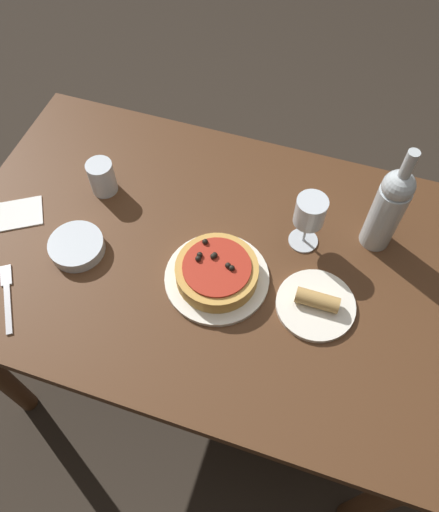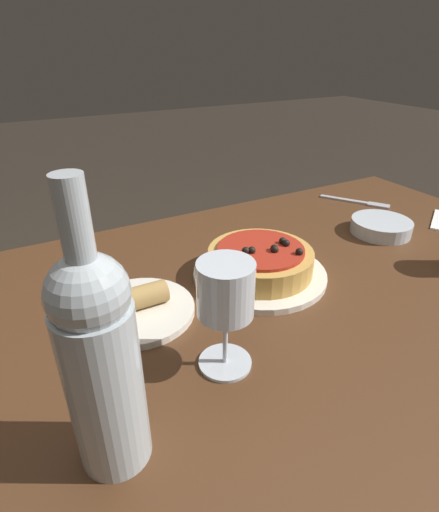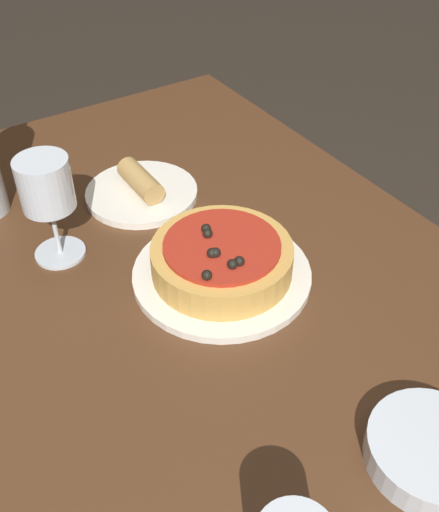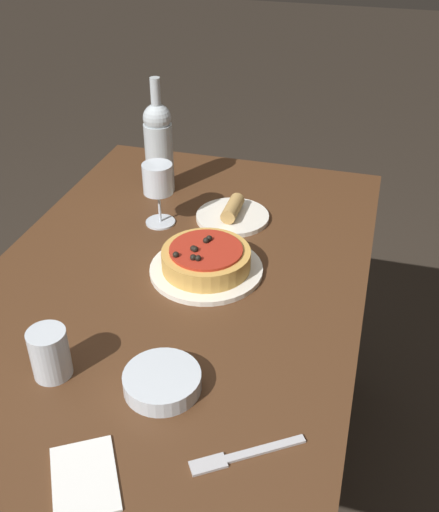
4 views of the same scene
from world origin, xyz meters
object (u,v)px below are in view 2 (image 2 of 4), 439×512
object	(u,v)px
pizza	(260,260)
wine_glass	(226,295)
side_bowl	(381,227)
fork	(359,202)
dining_table	(295,331)
wine_bottle	(101,361)
side_plate	(138,307)
dinner_plate	(259,274)

from	to	relation	value
pizza	wine_glass	size ratio (longest dim) A/B	1.22
pizza	wine_glass	world-z (taller)	wine_glass
wine_glass	side_bowl	distance (m)	0.57
side_bowl	fork	size ratio (longest dim) A/B	0.82
dining_table	fork	size ratio (longest dim) A/B	7.69
wine_bottle	side_bowl	size ratio (longest dim) A/B	2.30
wine_bottle	side_plate	distance (m)	0.28
wine_bottle	fork	world-z (taller)	wine_bottle
side_bowl	side_plate	bearing A→B (deg)	-177.00
side_bowl	side_plate	world-z (taller)	side_plate
dining_table	side_plate	size ratio (longest dim) A/B	6.91
wine_glass	dinner_plate	bearing A→B (deg)	45.11
fork	side_plate	world-z (taller)	side_plate
side_bowl	dining_table	bearing A→B (deg)	-163.41
wine_glass	wine_bottle	bearing A→B (deg)	-160.26
dinner_plate	wine_bottle	xyz separation A→B (m)	(-0.34, -0.23, 0.13)
dinner_plate	fork	xyz separation A→B (m)	(0.46, 0.19, -0.00)
fork	side_plate	bearing A→B (deg)	-107.98
wine_glass	side_bowl	xyz separation A→B (m)	(0.53, 0.20, -0.10)
dinner_plate	wine_bottle	distance (m)	0.43
dining_table	side_plate	distance (m)	0.32
pizza	wine_bottle	distance (m)	0.42
pizza	side_bowl	size ratio (longest dim) A/B	1.44
wine_glass	wine_bottle	distance (m)	0.18
dinner_plate	wine_bottle	bearing A→B (deg)	-145.63
dining_table	side_bowl	size ratio (longest dim) A/B	9.42
dining_table	pizza	xyz separation A→B (m)	(-0.05, 0.06, 0.14)
side_bowl	fork	xyz separation A→B (m)	(0.10, 0.17, -0.01)
dining_table	pizza	world-z (taller)	pizza
wine_glass	side_plate	world-z (taller)	wine_glass
dining_table	fork	world-z (taller)	fork
pizza	side_bowl	world-z (taller)	pizza
dining_table	dinner_plate	bearing A→B (deg)	126.07
wine_bottle	dinner_plate	bearing A→B (deg)	34.37
side_bowl	side_plate	size ratio (longest dim) A/B	0.73
dining_table	pizza	size ratio (longest dim) A/B	6.53
wine_bottle	fork	size ratio (longest dim) A/B	1.87
wine_bottle	side_plate	xyz separation A→B (m)	(0.10, 0.23, -0.12)
fork	side_plate	size ratio (longest dim) A/B	0.90
pizza	side_bowl	distance (m)	0.36
pizza	fork	xyz separation A→B (m)	(0.46, 0.19, -0.03)
wine_bottle	side_bowl	world-z (taller)	wine_bottle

